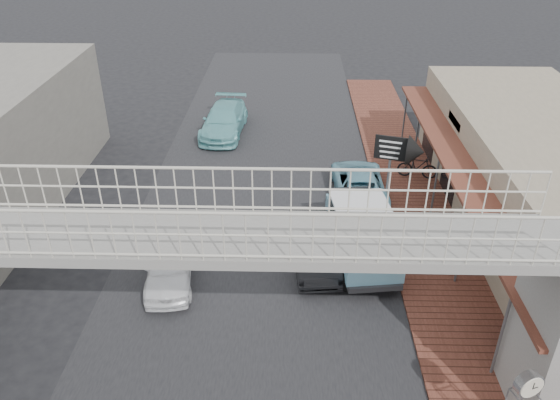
# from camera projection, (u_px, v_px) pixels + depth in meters

# --- Properties ---
(ground) EXTENTS (120.00, 120.00, 0.00)m
(ground) POSITION_uv_depth(u_px,v_px,m) (250.00, 299.00, 17.87)
(ground) COLOR black
(ground) RESTS_ON ground
(road_strip) EXTENTS (10.00, 60.00, 0.01)m
(road_strip) POSITION_uv_depth(u_px,v_px,m) (250.00, 299.00, 17.87)
(road_strip) COLOR black
(road_strip) RESTS_ON ground
(sidewalk) EXTENTS (3.00, 40.00, 0.10)m
(sidewalk) POSITION_uv_depth(u_px,v_px,m) (430.00, 248.00, 20.30)
(sidewalk) COLOR brown
(sidewalk) RESTS_ON ground
(shophouse_row) EXTENTS (7.20, 18.00, 4.00)m
(shophouse_row) POSITION_uv_depth(u_px,v_px,m) (554.00, 191.00, 20.08)
(shophouse_row) COLOR gray
(shophouse_row) RESTS_ON ground
(footbridge) EXTENTS (16.40, 2.40, 6.34)m
(footbridge) POSITION_uv_depth(u_px,v_px,m) (234.00, 307.00, 12.82)
(footbridge) COLOR gray
(footbridge) RESTS_ON ground
(white_hatchback) EXTENTS (1.99, 3.97, 1.30)m
(white_hatchback) POSITION_uv_depth(u_px,v_px,m) (169.00, 264.00, 18.45)
(white_hatchback) COLOR white
(white_hatchback) RESTS_ON ground
(dark_sedan) EXTENTS (1.84, 4.28, 1.37)m
(dark_sedan) POSITION_uv_depth(u_px,v_px,m) (314.00, 245.00, 19.34)
(dark_sedan) COLOR black
(dark_sedan) RESTS_ON ground
(angkot_curb) EXTENTS (2.22, 4.69, 1.30)m
(angkot_curb) POSITION_uv_depth(u_px,v_px,m) (359.00, 182.00, 23.51)
(angkot_curb) COLOR #6DAABD
(angkot_curb) RESTS_ON ground
(angkot_far) EXTENTS (2.40, 5.23, 1.48)m
(angkot_far) POSITION_uv_depth(u_px,v_px,m) (224.00, 120.00, 29.43)
(angkot_far) COLOR #70BEC3
(angkot_far) RESTS_ON ground
(angkot_van) EXTENTS (2.47, 4.56, 2.14)m
(angkot_van) POSITION_uv_depth(u_px,v_px,m) (363.00, 230.00, 18.95)
(angkot_van) COLOR black
(angkot_van) RESTS_ON ground
(motorcycle_near) EXTENTS (1.62, 0.93, 0.81)m
(motorcycle_near) POSITION_uv_depth(u_px,v_px,m) (396.00, 226.00, 20.79)
(motorcycle_near) COLOR black
(motorcycle_near) RESTS_ON sidewalk
(motorcycle_far) EXTENTS (1.87, 0.91, 1.08)m
(motorcycle_far) POSITION_uv_depth(u_px,v_px,m) (417.00, 167.00, 24.81)
(motorcycle_far) COLOR black
(motorcycle_far) RESTS_ON sidewalk
(street_clock) EXTENTS (0.68, 0.64, 2.65)m
(street_clock) POSITION_uv_depth(u_px,v_px,m) (527.00, 388.00, 11.85)
(street_clock) COLOR #59595B
(street_clock) RESTS_ON sidewalk
(arrow_sign) EXTENTS (2.03, 1.35, 3.36)m
(arrow_sign) POSITION_uv_depth(u_px,v_px,m) (413.00, 152.00, 21.08)
(arrow_sign) COLOR #59595B
(arrow_sign) RESTS_ON sidewalk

